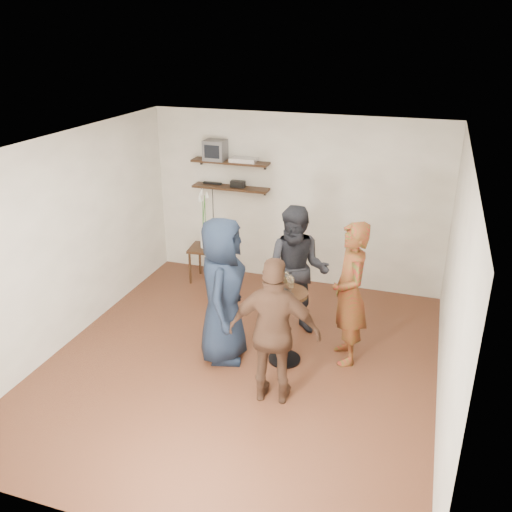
% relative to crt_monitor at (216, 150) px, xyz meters
% --- Properties ---
extents(room, '(4.58, 5.08, 2.68)m').
position_rel_crt_monitor_xyz_m(room, '(1.23, -2.38, -0.72)').
color(room, '#452216').
rests_on(room, ground).
extents(shelf_upper, '(1.20, 0.25, 0.04)m').
position_rel_crt_monitor_xyz_m(shelf_upper, '(0.23, 0.00, -0.17)').
color(shelf_upper, black).
rests_on(shelf_upper, room).
extents(shelf_lower, '(1.20, 0.25, 0.04)m').
position_rel_crt_monitor_xyz_m(shelf_lower, '(0.23, 0.00, -0.57)').
color(shelf_lower, black).
rests_on(shelf_lower, room).
extents(crt_monitor, '(0.32, 0.30, 0.30)m').
position_rel_crt_monitor_xyz_m(crt_monitor, '(0.00, 0.00, 0.00)').
color(crt_monitor, '#59595B').
rests_on(crt_monitor, shelf_upper).
extents(dvd_deck, '(0.40, 0.24, 0.06)m').
position_rel_crt_monitor_xyz_m(dvd_deck, '(0.45, 0.00, -0.12)').
color(dvd_deck, silver).
rests_on(dvd_deck, shelf_upper).
extents(radio, '(0.22, 0.10, 0.10)m').
position_rel_crt_monitor_xyz_m(radio, '(0.35, 0.00, -0.50)').
color(radio, black).
rests_on(radio, shelf_lower).
extents(power_strip, '(0.30, 0.05, 0.03)m').
position_rel_crt_monitor_xyz_m(power_strip, '(-0.09, 0.05, -0.54)').
color(power_strip, black).
rests_on(power_strip, shelf_lower).
extents(side_table, '(0.52, 0.52, 0.56)m').
position_rel_crt_monitor_xyz_m(side_table, '(-0.07, -0.36, -1.55)').
color(side_table, black).
rests_on(side_table, room).
extents(vase_lilies, '(0.19, 0.20, 0.98)m').
position_rel_crt_monitor_xyz_m(vase_lilies, '(-0.08, -0.36, -1.14)').
color(vase_lilies, silver).
rests_on(vase_lilies, side_table).
extents(drinks_table, '(0.51, 0.51, 0.92)m').
position_rel_crt_monitor_xyz_m(drinks_table, '(1.72, -2.15, -1.43)').
color(drinks_table, black).
rests_on(drinks_table, room).
extents(wine_glass_fl, '(0.06, 0.06, 0.19)m').
position_rel_crt_monitor_xyz_m(wine_glass_fl, '(1.66, -2.17, -0.97)').
color(wine_glass_fl, silver).
rests_on(wine_glass_fl, drinks_table).
extents(wine_glass_fr, '(0.07, 0.07, 0.20)m').
position_rel_crt_monitor_xyz_m(wine_glass_fr, '(1.78, -2.19, -0.96)').
color(wine_glass_fr, silver).
rests_on(wine_glass_fr, drinks_table).
extents(wine_glass_bl, '(0.07, 0.07, 0.21)m').
position_rel_crt_monitor_xyz_m(wine_glass_bl, '(1.69, -2.09, -0.95)').
color(wine_glass_bl, silver).
rests_on(wine_glass_bl, drinks_table).
extents(wine_glass_br, '(0.07, 0.07, 0.20)m').
position_rel_crt_monitor_xyz_m(wine_glass_br, '(1.74, -2.12, -0.96)').
color(wine_glass_br, silver).
rests_on(wine_glass_br, drinks_table).
extents(person_plaid, '(0.62, 0.75, 1.74)m').
position_rel_crt_monitor_xyz_m(person_plaid, '(2.40, -1.87, -1.15)').
color(person_plaid, '#A21218').
rests_on(person_plaid, room).
extents(person_dark, '(0.88, 0.71, 1.71)m').
position_rel_crt_monitor_xyz_m(person_dark, '(1.66, -1.41, -1.16)').
color(person_dark, black).
rests_on(person_dark, room).
extents(person_navy, '(0.72, 0.96, 1.78)m').
position_rel_crt_monitor_xyz_m(person_navy, '(0.99, -2.29, -1.13)').
color(person_navy, black).
rests_on(person_navy, room).
extents(person_brown, '(1.00, 0.50, 1.64)m').
position_rel_crt_monitor_xyz_m(person_brown, '(1.80, -2.88, -1.20)').
color(person_brown, '#472C1E').
rests_on(person_brown, room).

